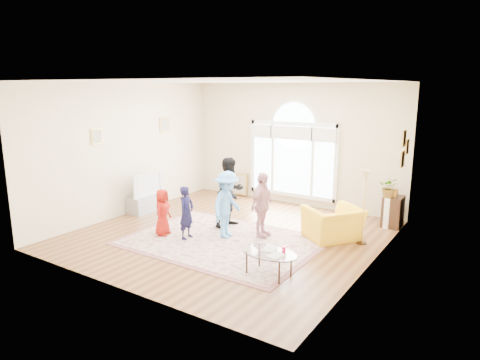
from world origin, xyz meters
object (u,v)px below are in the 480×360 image
Objects in this scene: area_rug at (222,241)px; coffee_table at (269,253)px; tv_console at (147,203)px; armchair at (333,224)px; television at (146,184)px.

area_rug is 1.84m from coffee_table.
coffee_table reaches higher than tv_console.
armchair reaches higher than tv_console.
television is at bearing -46.49° from armchair.
television is at bearing 164.35° from coffee_table.
television reaches higher than area_rug.
coffee_table reaches higher than area_rug.
armchair is at bearing 36.84° from area_rug.
tv_console is 0.95× the size of armchair.
armchair is (4.71, 0.62, 0.13)m from tv_console.
tv_console is 0.98× the size of television.
area_rug is at bearing -14.61° from television.
area_rug is 3.54× the size of television.
area_rug is 2.98m from tv_console.
coffee_table is at bearing 29.57° from armchair.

